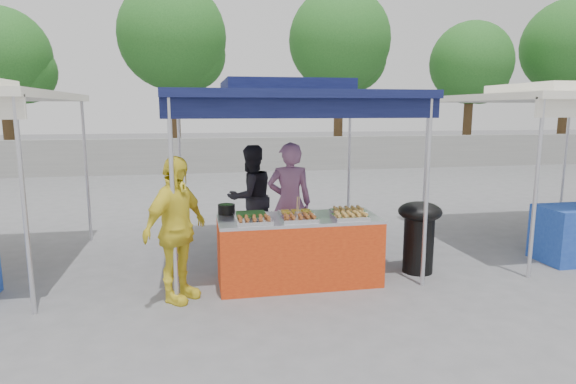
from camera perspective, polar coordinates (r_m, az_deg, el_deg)
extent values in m
plane|color=slate|center=(6.33, 1.06, -10.33)|extent=(80.00, 80.00, 0.00)
cube|color=gray|center=(16.93, -6.77, 4.37)|extent=(40.00, 0.25, 1.20)
cylinder|color=silver|center=(5.42, -13.48, -1.41)|extent=(0.05, 0.05, 2.30)
cylinder|color=silver|center=(6.07, 16.10, -0.34)|extent=(0.05, 0.05, 2.30)
cylinder|color=silver|center=(8.38, -12.67, 2.51)|extent=(0.05, 0.05, 2.30)
cylinder|color=silver|center=(8.82, 7.23, 3.02)|extent=(0.05, 0.05, 2.30)
cube|color=#111847|center=(6.93, -0.65, 11.22)|extent=(3.20, 3.20, 0.10)
cube|color=#111847|center=(6.93, -0.65, 12.29)|extent=(1.65, 1.65, 0.18)
cube|color=#111847|center=(5.46, 2.25, 10.02)|extent=(3.20, 0.04, 0.25)
cylinder|color=silver|center=(5.69, -28.76, -1.84)|extent=(0.05, 0.05, 2.30)
cylinder|color=silver|center=(8.56, -22.76, 2.13)|extent=(0.05, 0.05, 2.30)
cylinder|color=silver|center=(6.88, 27.29, 0.11)|extent=(0.05, 0.05, 2.30)
cylinder|color=silver|center=(9.39, 15.97, 3.13)|extent=(0.05, 0.05, 2.30)
cylinder|color=silver|center=(11.08, 29.97, 3.16)|extent=(0.05, 0.05, 2.30)
cube|color=white|center=(8.92, 29.59, 9.65)|extent=(3.20, 3.20, 0.10)
cube|color=white|center=(8.92, 29.66, 10.48)|extent=(1.65, 1.65, 0.18)
cylinder|color=#47311B|center=(19.87, -30.30, 7.39)|extent=(0.36, 0.36, 3.61)
sphere|color=#276622|center=(19.96, -30.86, 13.74)|extent=(3.30, 3.30, 3.30)
sphere|color=#276622|center=(19.92, -28.88, 12.42)|extent=(2.27, 2.27, 2.27)
cylinder|color=#47311B|center=(19.07, -13.23, 9.55)|extent=(0.36, 0.36, 4.37)
sphere|color=#276622|center=(19.26, -13.56, 17.55)|extent=(3.99, 3.99, 3.99)
sphere|color=#276622|center=(19.37, -11.61, 15.71)|extent=(2.75, 2.75, 2.75)
cylinder|color=#47311B|center=(19.56, 5.99, 9.70)|extent=(0.36, 0.36, 4.34)
sphere|color=#276622|center=(19.74, 6.14, 17.46)|extent=(3.96, 3.96, 3.96)
sphere|color=#276622|center=(20.03, 7.63, 15.53)|extent=(2.73, 2.73, 2.73)
cylinder|color=#47311B|center=(21.67, 20.52, 8.23)|extent=(0.36, 0.36, 3.64)
sphere|color=#276622|center=(21.75, 20.88, 14.12)|extent=(3.33, 3.33, 3.33)
sphere|color=#276622|center=(22.20, 21.87, 12.61)|extent=(2.29, 2.29, 2.29)
cylinder|color=#47311B|center=(24.24, 29.84, 8.45)|extent=(0.36, 0.36, 4.31)
sphere|color=#276622|center=(24.38, 30.39, 14.66)|extent=(3.94, 3.94, 3.94)
cube|color=red|center=(6.11, 1.27, -7.07)|extent=(2.00, 0.80, 0.81)
cube|color=silver|center=(6.00, 1.28, -3.19)|extent=(2.00, 0.80, 0.04)
cube|color=silver|center=(5.66, -4.03, -3.53)|extent=(0.42, 0.30, 0.05)
cube|color=brown|center=(5.65, -4.04, -3.16)|extent=(0.35, 0.25, 0.02)
cube|color=silver|center=(5.77, 1.35, -3.26)|extent=(0.42, 0.30, 0.05)
cube|color=brown|center=(5.76, 1.35, -2.90)|extent=(0.35, 0.25, 0.02)
cube|color=silver|center=(5.93, 7.38, -2.98)|extent=(0.42, 0.30, 0.05)
cube|color=#C09141|center=(5.92, 7.39, -2.63)|extent=(0.35, 0.25, 0.02)
cube|color=silver|center=(5.95, -4.43, -2.89)|extent=(0.42, 0.30, 0.05)
cube|color=#276020|center=(5.94, -4.43, -2.54)|extent=(0.35, 0.25, 0.02)
cube|color=silver|center=(6.08, 0.95, -2.57)|extent=(0.42, 0.30, 0.05)
cube|color=yellow|center=(6.07, 0.96, -2.23)|extent=(0.35, 0.25, 0.02)
cube|color=silver|center=(6.22, 7.14, -2.37)|extent=(0.42, 0.30, 0.05)
cube|color=#C09141|center=(6.21, 7.15, -2.04)|extent=(0.35, 0.25, 0.02)
cylinder|color=black|center=(6.20, -7.30, -2.04)|extent=(0.22, 0.22, 0.13)
cylinder|color=silver|center=(5.84, 1.18, -2.85)|extent=(0.08, 0.08, 0.10)
cylinder|color=black|center=(6.73, 15.21, -5.97)|extent=(0.40, 0.40, 0.78)
ellipsoid|color=black|center=(6.62, 15.38, -2.19)|extent=(0.58, 0.58, 0.26)
cube|color=#1531B2|center=(6.68, -2.94, -7.94)|extent=(0.48, 0.34, 0.29)
cube|color=#1531B2|center=(6.96, 3.47, -7.04)|extent=(0.54, 0.38, 0.33)
cube|color=#1531B2|center=(6.88, 3.50, -4.54)|extent=(0.50, 0.35, 0.30)
imported|color=#976087|center=(6.85, 0.19, -1.29)|extent=(0.67, 0.49, 1.72)
imported|color=black|center=(7.56, -4.43, -0.61)|extent=(0.98, 0.90, 1.63)
imported|color=yellow|center=(5.59, -13.14, -4.37)|extent=(0.93, 1.02, 1.67)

